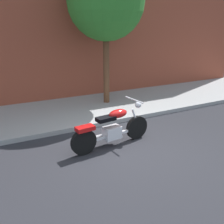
% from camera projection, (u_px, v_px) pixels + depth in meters
% --- Properties ---
extents(ground_plane, '(60.00, 60.00, 0.00)m').
position_uv_depth(ground_plane, '(127.00, 148.00, 6.21)').
color(ground_plane, '#28282D').
extents(sidewalk, '(18.14, 3.15, 0.14)m').
position_uv_depth(sidewalk, '(83.00, 110.00, 8.84)').
color(sidewalk, '#9B9B9B').
rests_on(sidewalk, ground).
extents(building_facade, '(18.14, 0.50, 7.44)m').
position_uv_depth(building_facade, '(62.00, 3.00, 9.16)').
color(building_facade, brown).
rests_on(building_facade, ground).
extents(motorcycle, '(2.25, 0.70, 1.14)m').
position_uv_depth(motorcycle, '(112.00, 129.00, 6.18)').
color(motorcycle, black).
rests_on(motorcycle, ground).
extents(street_tree, '(2.65, 2.65, 5.04)m').
position_uv_depth(street_tree, '(106.00, 2.00, 8.31)').
color(street_tree, brown).
rests_on(street_tree, ground).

